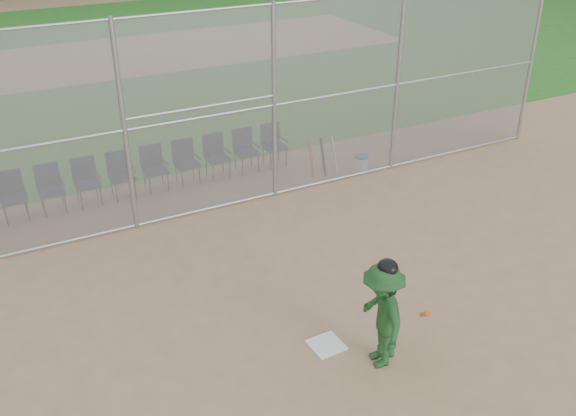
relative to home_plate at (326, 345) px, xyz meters
name	(u,v)px	position (x,y,z in m)	size (l,w,h in m)	color
ground	(368,346)	(0.53, -0.29, -0.01)	(100.00, 100.00, 0.00)	tan
grass_strip	(91,59)	(0.53, 17.71, 0.00)	(100.00, 100.00, 0.00)	#24631D
dirt_patch_far	(91,59)	(0.53, 17.71, 0.00)	(24.00, 24.00, 0.00)	tan
backstop_fence	(227,109)	(0.53, 4.71, 2.06)	(16.09, 0.09, 4.00)	gray
home_plate	(326,345)	(0.00, 0.00, 0.00)	(0.47, 0.47, 0.02)	white
batter_at_plate	(382,315)	(0.47, -0.63, 0.80)	(1.05, 1.28, 1.68)	#1D4A21
water_cooler	(361,163)	(3.83, 4.89, 0.19)	(0.31, 0.31, 0.39)	white
spare_bats	(323,157)	(2.98, 5.19, 0.40)	(0.66, 0.35, 0.83)	#D84C14
chair_1	(13,197)	(-3.47, 6.14, 0.47)	(0.54, 0.52, 0.96)	#0E1133
chair_2	(51,190)	(-2.75, 6.14, 0.47)	(0.54, 0.52, 0.96)	#0E1133
chair_3	(87,183)	(-2.04, 6.14, 0.47)	(0.54, 0.52, 0.96)	#0E1133
chair_4	(122,176)	(-1.33, 6.14, 0.47)	(0.54, 0.52, 0.96)	#0E1133
chair_5	(155,169)	(-0.61, 6.14, 0.47)	(0.54, 0.52, 0.96)	#0E1133
chair_6	(187,163)	(0.10, 6.14, 0.47)	(0.54, 0.52, 0.96)	#0E1133
chair_7	(217,157)	(0.81, 6.14, 0.47)	(0.54, 0.52, 0.96)	#0E1133
chair_8	(247,151)	(1.53, 6.14, 0.47)	(0.54, 0.52, 0.96)	#0E1133
chair_9	(275,146)	(2.24, 6.14, 0.47)	(0.54, 0.52, 0.96)	#0E1133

